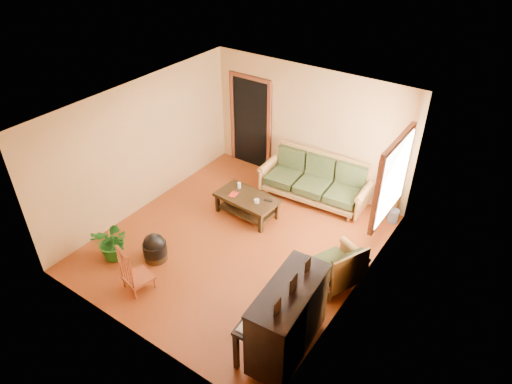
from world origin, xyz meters
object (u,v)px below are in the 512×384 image
Objects in this scene: ceramic_crock at (393,216)px; potted_plant at (113,241)px; footstool at (155,250)px; red_chair at (136,267)px; sofa at (314,180)px; coffee_table at (247,206)px; armchair at (335,263)px; piano at (288,321)px.

ceramic_crock is 5.24m from potted_plant.
footstool is 0.47× the size of red_chair.
sofa is at bearing 86.34° from red_chair.
ceramic_crock is (2.45, 1.44, -0.09)m from coffee_table.
coffee_table is 1.39× the size of red_chair.
potted_plant is (-1.17, -2.33, 0.14)m from coffee_table.
armchair is 3.78m from potted_plant.
ceramic_crock is (3.02, 3.40, -0.07)m from footstool.
coffee_table is at bearing 131.14° from piano.
red_chair reaches higher than footstool.
piano is 1.57× the size of red_chair.
piano is at bearing -6.34° from footstool.
potted_plant is at bearing -148.30° from footstool.
red_chair is 0.92m from potted_plant.
armchair reaches higher than potted_plant.
red_chair is at bearing -110.17° from sofa.
red_chair is (-0.29, -2.60, 0.22)m from coffee_table.
sofa is 4.06m from potted_plant.
red_chair is at bearing -118.96° from armchair.
piano reaches higher than sofa.
red_chair reaches higher than potted_plant.
potted_plant is at bearing -130.24° from armchair.
ceramic_crock is (1.64, 0.23, -0.34)m from sofa.
coffee_table is (-0.81, -1.21, -0.25)m from sofa.
piano is (2.31, -2.27, 0.39)m from coffee_table.
coffee_table is 2.61m from potted_plant.
ceramic_crock is at bearing 108.61° from armchair.
red_chair is (-2.60, -0.32, -0.17)m from piano.
piano reaches higher than armchair.
piano is at bearing -70.78° from sofa.
potted_plant reaches higher than ceramic_crock.
sofa reaches higher than ceramic_crock.
piano is (1.49, -3.49, 0.14)m from sofa.
piano reaches higher than potted_plant.
coffee_table is 1.43× the size of armchair.
footstool is at bearing -131.66° from armchair.
ceramic_crock is at bearing 30.47° from coffee_table.
armchair is at bearing -95.62° from ceramic_crock.
coffee_table is 2.94× the size of footstool.
piano is 3.49m from potted_plant.
armchair is 3.17m from red_chair.
footstool is (-1.38, -3.17, -0.27)m from sofa.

